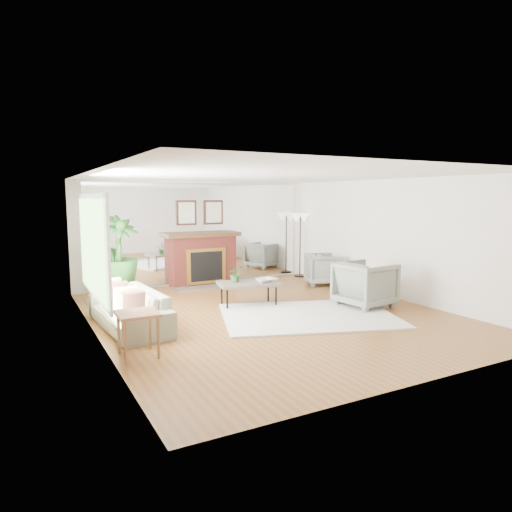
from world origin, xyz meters
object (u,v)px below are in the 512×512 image
potted_ficus (117,256)px  floor_lamp (300,223)px  side_table (138,319)px  sofa (129,309)px  coffee_table (249,284)px  armchair_back (324,269)px  fireplace (203,258)px  armchair_front (365,284)px

potted_ficus → floor_lamp: bearing=8.8°
side_table → floor_lamp: bearing=38.0°
sofa → side_table: size_ratio=3.50×
coffee_table → sofa: 2.47m
potted_ficus → sofa: bearing=-96.8°
sofa → armchair_back: size_ratio=2.54×
coffee_table → fireplace: bearing=89.4°
potted_ficus → floor_lamp: 5.00m
fireplace → potted_ficus: size_ratio=1.16×
potted_ficus → floor_lamp: size_ratio=1.04×
fireplace → armchair_back: fireplace is taller
armchair_back → side_table: bearing=142.9°
coffee_table → armchair_back: armchair_back is taller
fireplace → floor_lamp: bearing=-3.4°
fireplace → armchair_front: bearing=-61.7°
floor_lamp → coffee_table: bearing=-139.9°
sofa → armchair_front: bearing=77.3°
armchair_back → side_table: size_ratio=1.38×
coffee_table → side_table: 3.23m
side_table → armchair_back: bearing=29.5°
fireplace → potted_ficus: bearing=-157.4°
armchair_back → armchair_front: size_ratio=0.86×
armchair_front → side_table: (-4.58, -0.74, 0.07)m
side_table → floor_lamp: 6.85m
sofa → armchair_front: 4.44m
armchair_front → floor_lamp: floor_lamp is taller
coffee_table → armchair_front: bearing=-30.2°
fireplace → coffee_table: (-0.03, -2.45, -0.23)m
armchair_back → armchair_front: armchair_front is taller
sofa → side_table: (-0.20, -1.44, 0.20)m
coffee_table → side_table: bearing=-144.3°
fireplace → armchair_back: 2.95m
potted_ficus → coffee_table: bearing=-35.1°
coffee_table → armchair_back: size_ratio=1.53×
fireplace → coffee_table: fireplace is taller
fireplace → armchair_front: fireplace is taller
armchair_front → armchair_back: bearing=-23.0°
armchair_front → potted_ficus: (-4.15, 2.68, 0.50)m
sofa → armchair_back: (5.05, 1.54, 0.07)m
armchair_front → coffee_table: bearing=53.5°
fireplace → coffee_table: bearing=-90.6°
fireplace → armchair_back: (2.60, -1.37, -0.28)m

